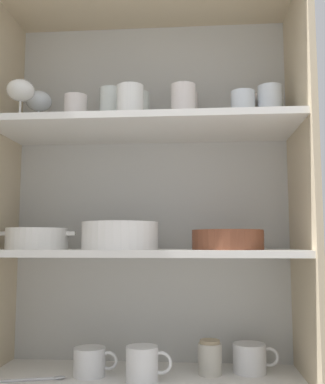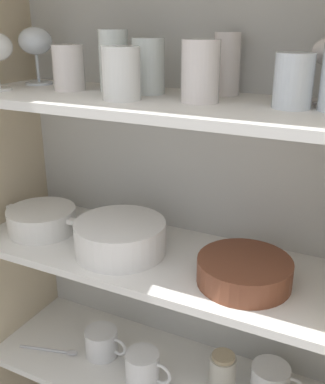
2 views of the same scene
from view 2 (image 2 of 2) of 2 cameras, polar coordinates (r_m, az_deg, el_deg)
name	(u,v)px [view 2 (image 2 of 2)]	position (r m, az deg, el deg)	size (l,w,h in m)	color
cupboard_back_panel	(180,223)	(1.26, 2.21, -3.96)	(0.96, 0.02, 1.54)	silver
cupboard_side_left	(9,215)	(1.39, -18.93, -2.79)	(0.02, 0.36, 1.54)	#CCB793
shelf_board_lower	(152,373)	(1.35, -1.32, -21.96)	(0.92, 0.33, 0.02)	white
shelf_board_middle	(151,256)	(1.13, -1.47, -8.19)	(0.92, 0.33, 0.02)	white
shelf_board_upper	(149,103)	(1.00, -1.67, 11.29)	(0.92, 0.33, 0.02)	white
tumbler_glass_0	(200,71)	(0.94, 4.84, 15.02)	(0.08, 0.08, 0.12)	silver
tumbler_glass_2	(69,68)	(1.13, -11.84, 15.19)	(0.08, 0.08, 0.11)	silver
tumbler_glass_3	(227,64)	(1.05, 8.15, 15.78)	(0.06, 0.06, 0.14)	silver
tumbler_glass_4	(114,61)	(1.10, -6.21, 16.23)	(0.07, 0.07, 0.14)	white
tumbler_glass_5	(148,66)	(1.06, -1.80, 15.67)	(0.07, 0.07, 0.12)	white
tumbler_glass_6	(293,81)	(0.91, 16.29, 13.39)	(0.07, 0.07, 0.10)	white
tumbler_glass_7	(121,73)	(0.98, -5.26, 14.76)	(0.08, 0.08, 0.11)	white
wine_glass_1	(35,44)	(1.26, -15.83, 17.69)	(0.09, 0.09, 0.14)	white
plate_stack_white	(120,237)	(1.12, -5.39, -5.73)	(0.23, 0.23, 0.08)	white
mixing_bowl_large	(244,270)	(1.01, 10.35, -9.74)	(0.21, 0.21, 0.06)	brown
casserole_dish	(42,220)	(1.27, -15.06, -3.41)	(0.24, 0.19, 0.06)	white
coffee_mug_primary	(142,369)	(1.28, -2.58, -21.50)	(0.13, 0.09, 0.10)	white
coffee_mug_extra_1	(102,342)	(1.38, -7.69, -18.41)	(0.13, 0.09, 0.08)	white
coffee_mug_extra_2	(271,381)	(1.28, 13.59, -22.27)	(0.14, 0.10, 0.09)	white
storage_jar	(223,371)	(1.28, 7.63, -21.57)	(0.07, 0.07, 0.10)	beige
serving_spoon	(54,351)	(1.43, -13.62, -18.98)	(0.18, 0.06, 0.01)	silver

